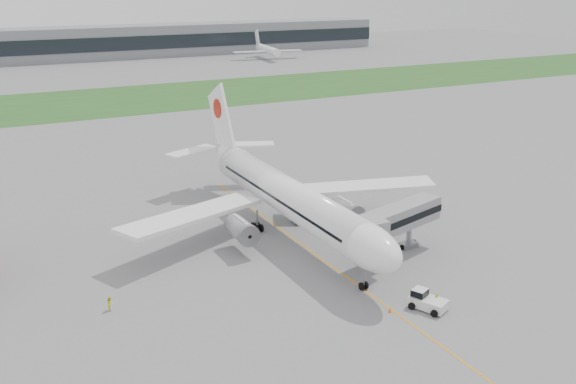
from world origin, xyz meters
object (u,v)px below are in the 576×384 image
pushback_tug (426,300)px  jet_bridge (396,220)px  ground_crew_near (436,300)px  airliner (284,194)px

pushback_tug → jet_bridge: bearing=43.3°
ground_crew_near → jet_bridge: bearing=-111.5°
airliner → jet_bridge: 16.48m
airliner → jet_bridge: airliner is taller
pushback_tug → airliner: bearing=72.7°
pushback_tug → ground_crew_near: pushback_tug is taller
jet_bridge → ground_crew_near: 14.06m
pushback_tug → jet_bridge: 14.13m
airliner → ground_crew_near: airliner is taller
pushback_tug → ground_crew_near: 1.22m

